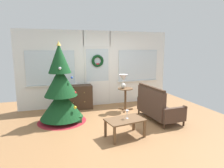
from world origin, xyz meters
TOP-DOWN VIEW (x-y plane):
  - ground_plane at (0.00, 0.00)m, footprint 6.76×6.76m
  - back_wall_with_door at (0.00, 2.08)m, footprint 5.20×0.19m
  - christmas_tree at (-1.31, 0.79)m, footprint 1.31×1.31m
  - dresser_cabinet at (-0.72, 1.79)m, footprint 0.91×0.47m
  - settee_sofa at (1.20, 0.10)m, footprint 0.79×1.44m
  - side_table at (0.69, 1.17)m, footprint 0.50×0.48m
  - table_lamp at (0.63, 1.21)m, footprint 0.28×0.28m
  - coffee_table at (-0.02, -0.64)m, footprint 0.91×0.65m
  - wine_glass at (0.04, -0.61)m, footprint 0.08×0.08m
  - gift_box at (-0.91, 0.56)m, footprint 0.19×0.17m

SIDE VIEW (x-z plane):
  - ground_plane at x=0.00m, z-range 0.00..0.00m
  - gift_box at x=-0.91m, z-range 0.00..0.19m
  - coffee_table at x=-0.02m, z-range 0.14..0.56m
  - settee_sofa at x=1.20m, z-range -0.10..0.86m
  - dresser_cabinet at x=-0.72m, z-range 0.00..0.78m
  - side_table at x=0.69m, z-range 0.15..0.87m
  - wine_glass at x=0.04m, z-range 0.46..0.65m
  - christmas_tree at x=-1.31m, z-range -0.29..1.87m
  - table_lamp at x=0.63m, z-range 0.79..1.23m
  - back_wall_with_door at x=0.00m, z-range 0.01..2.56m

